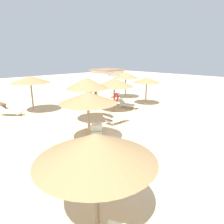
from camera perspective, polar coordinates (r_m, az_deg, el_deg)
The scene contains 17 objects.
ground_plane at distance 10.58m, azimuth 11.61°, elevation -9.42°, with size 80.00×80.00×0.00m, color beige.
parasol_0 at distance 4.83m, azimuth -4.58°, elevation -9.85°, with size 2.95×2.95×2.69m.
parasol_1 at distance 16.84m, azimuth -22.05°, elevation 8.51°, with size 2.98×2.98×2.94m.
parasol_2 at distance 13.05m, azimuth -7.06°, elevation 8.08°, with size 2.73×2.73×3.09m.
parasol_3 at distance 21.47m, azimuth 3.86°, elevation 10.32°, with size 2.74×2.74×2.76m.
parasol_4 at distance 9.80m, azimuth -6.75°, elevation 4.04°, with size 2.82×2.82×2.75m.
parasol_5 at distance 18.62m, azimuth 9.75°, elevation 8.85°, with size 2.50×2.50×2.55m.
parasol_6 at distance 16.15m, azimuth 0.64°, elevation 8.27°, with size 3.08×3.08×2.70m.
lounger_1 at distance 17.29m, azimuth -26.96°, elevation 0.12°, with size 1.70×1.88×0.66m.
lounger_2 at distance 13.57m, azimuth 1.25°, elevation -2.01°, with size 1.92×0.70×0.67m.
lounger_3 at distance 22.49m, azimuth 0.64°, elevation 5.09°, with size 1.94×1.36×0.81m.
lounger_4 at distance 11.87m, azimuth -4.38°, elevation -4.61°, with size 1.69×1.82×0.80m.
lounger_5 at distance 17.71m, azimuth 4.44°, elevation 2.16°, with size 1.02×1.97×0.74m.
lounger_6 at distance 18.76m, azimuth -1.27°, elevation 2.95°, with size 1.99×1.15×0.73m.
bench_1 at distance 23.35m, azimuth -5.62°, elevation 5.46°, with size 1.50×0.41×0.49m.
bench_2 at distance 19.99m, azimuth -28.94°, elevation 1.86°, with size 0.58×1.54×0.49m.
beach_cabana at distance 28.69m, azimuth -1.27°, elevation 9.43°, with size 3.65×3.77×2.65m.
Camera 1 is at (-8.07, -5.23, 4.41)m, focal length 32.40 mm.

